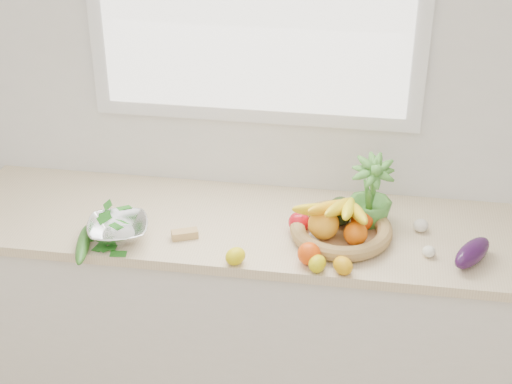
# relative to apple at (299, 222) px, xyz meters

# --- Properties ---
(back_wall) EXTENTS (4.50, 0.02, 2.70)m
(back_wall) POSITION_rel_apple_xyz_m (-0.22, 0.34, 0.41)
(back_wall) COLOR white
(back_wall) RESTS_ON ground
(counter_cabinet) EXTENTS (2.20, 0.58, 0.86)m
(counter_cabinet) POSITION_rel_apple_xyz_m (-0.22, 0.04, -0.51)
(counter_cabinet) COLOR silver
(counter_cabinet) RESTS_ON ground
(countertop) EXTENTS (2.24, 0.62, 0.04)m
(countertop) POSITION_rel_apple_xyz_m (-0.22, 0.04, -0.06)
(countertop) COLOR beige
(countertop) RESTS_ON counter_cabinet
(orange_loose) EXTENTS (0.10, 0.10, 0.08)m
(orange_loose) POSITION_rel_apple_xyz_m (0.06, -0.20, 0.00)
(orange_loose) COLOR #E74507
(orange_loose) RESTS_ON countertop
(lemon_a) EXTENTS (0.08, 0.09, 0.06)m
(lemon_a) POSITION_rel_apple_xyz_m (0.09, -0.24, -0.01)
(lemon_a) COLOR #D1C20B
(lemon_a) RESTS_ON countertop
(lemon_b) EXTENTS (0.10, 0.10, 0.06)m
(lemon_b) POSITION_rel_apple_xyz_m (-0.20, -0.24, -0.01)
(lemon_b) COLOR yellow
(lemon_b) RESTS_ON countertop
(lemon_c) EXTENTS (0.10, 0.10, 0.06)m
(lemon_c) POSITION_rel_apple_xyz_m (0.18, -0.24, -0.01)
(lemon_c) COLOR orange
(lemon_c) RESTS_ON countertop
(apple) EXTENTS (0.10, 0.10, 0.08)m
(apple) POSITION_rel_apple_xyz_m (0.00, 0.00, 0.00)
(apple) COLOR red
(apple) RESTS_ON countertop
(ginger) EXTENTS (0.11, 0.07, 0.03)m
(ginger) POSITION_rel_apple_xyz_m (-0.42, -0.11, -0.03)
(ginger) COLOR tan
(ginger) RESTS_ON countertop
(garlic_a) EXTENTS (0.06, 0.06, 0.04)m
(garlic_a) POSITION_rel_apple_xyz_m (0.48, -0.09, -0.02)
(garlic_a) COLOR white
(garlic_a) RESTS_ON countertop
(garlic_b) EXTENTS (0.06, 0.06, 0.05)m
(garlic_b) POSITION_rel_apple_xyz_m (0.46, 0.07, -0.02)
(garlic_b) COLOR white
(garlic_b) RESTS_ON countertop
(garlic_c) EXTENTS (0.05, 0.05, 0.04)m
(garlic_c) POSITION_rel_apple_xyz_m (0.07, -0.05, -0.02)
(garlic_c) COLOR white
(garlic_c) RESTS_ON countertop
(eggplant) EXTENTS (0.18, 0.22, 0.08)m
(eggplant) POSITION_rel_apple_xyz_m (0.63, -0.11, 0.00)
(eggplant) COLOR #2D0F37
(eggplant) RESTS_ON countertop
(cucumber) EXTENTS (0.10, 0.26, 0.05)m
(cucumber) POSITION_rel_apple_xyz_m (-0.77, -0.24, -0.02)
(cucumber) COLOR #1D591A
(cucumber) RESTS_ON countertop
(radish) EXTENTS (0.04, 0.04, 0.04)m
(radish) POSITION_rel_apple_xyz_m (-0.22, -0.23, -0.02)
(radish) COLOR red
(radish) RESTS_ON countertop
(potted_herb) EXTENTS (0.19, 0.19, 0.30)m
(potted_herb) POSITION_rel_apple_xyz_m (0.26, 0.10, 0.09)
(potted_herb) COLOR #478B32
(potted_herb) RESTS_ON countertop
(fruit_basket) EXTENTS (0.50, 0.50, 0.19)m
(fruit_basket) POSITION_rel_apple_xyz_m (0.16, -0.01, 0.01)
(fruit_basket) COLOR tan
(fruit_basket) RESTS_ON countertop
(colander_with_spinach) EXTENTS (0.28, 0.28, 0.12)m
(colander_with_spinach) POSITION_rel_apple_xyz_m (-0.66, -0.16, 0.02)
(colander_with_spinach) COLOR white
(colander_with_spinach) RESTS_ON countertop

